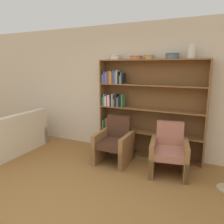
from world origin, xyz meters
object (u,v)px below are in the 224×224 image
bowl_olive (115,57)px  armchair_cushioned (169,152)px  bowl_copper (149,57)px  couch (9,139)px  bookshelf (141,109)px  bowl_brass (136,57)px  armchair_leather (115,143)px  vase_tall (191,52)px  bowl_stoneware (172,56)px

bowl_olive → armchair_cushioned: (1.31, -0.53, -1.68)m
bowl_copper → couch: size_ratio=0.12×
bowl_copper → armchair_cushioned: (0.58, -0.53, -1.67)m
bookshelf → bowl_copper: bowl_copper is taller
bowl_brass → armchair_leather: (-0.22, -0.52, -1.66)m
bookshelf → couch: 2.96m
couch → armchair_leather: bearing=-77.7°
armchair_leather → armchair_cushioned: (1.07, -0.00, 0.00)m
bookshelf → vase_tall: vase_tall is taller
bowl_stoneware → armchair_leather: size_ratio=0.29×
bowl_copper → armchair_leather: (-0.49, -0.52, -1.67)m
bowl_brass → bowl_copper: size_ratio=1.26×
bowl_brass → bowl_copper: 0.27m
bookshelf → vase_tall: (0.92, -0.02, 1.12)m
armchair_leather → couch: bearing=13.1°
bowl_stoneware → armchair_leather: bowl_stoneware is taller
couch → bowl_olive: bearing=-63.6°
bowl_brass → bowl_stoneware: bowl_stoneware is taller
bookshelf → armchair_cushioned: bearing=-37.2°
bookshelf → bowl_copper: (0.14, -0.02, 1.05)m
bowl_copper → armchair_cushioned: bearing=-42.2°
couch → bowl_copper: bearing=-70.3°
bowl_brass → bowl_stoneware: bearing=0.0°
bowl_olive → armchair_cushioned: bowl_olive is taller
vase_tall → armchair_leather: 2.21m
bowl_copper → vase_tall: size_ratio=0.79×
vase_tall → couch: 4.16m
bowl_olive → vase_tall: 1.51m
armchair_leather → armchair_cushioned: same height
bookshelf → bowl_stoneware: bearing=-2.3°
bowl_stoneware → vase_tall: 0.34m
bowl_brass → armchair_leather: bowl_brass is taller
vase_tall → bowl_stoneware: bearing=-180.0°
bowl_stoneware → couch: size_ratio=0.15×
bowl_copper → bookshelf: bearing=170.7°
bowl_stoneware → vase_tall: (0.33, 0.00, 0.05)m
bowl_stoneware → bookshelf: bearing=177.7°
bowl_olive → bowl_copper: size_ratio=1.09×
bookshelf → vase_tall: size_ratio=8.44×
vase_tall → armchair_leather: bearing=-157.5°
bowl_olive → bowl_copper: 0.73m
armchair_leather → bowl_stoneware: bearing=-151.9°
armchair_cushioned → armchair_leather: bearing=-11.1°
bowl_stoneware → vase_tall: size_ratio=1.00×
couch → armchair_leather: (2.30, 0.59, 0.09)m
bookshelf → couch: size_ratio=1.30×
vase_tall → armchair_cushioned: (-0.20, -0.53, -1.73)m
vase_tall → armchair_cushioned: bearing=-110.4°
couch → armchair_cushioned: bearing=-82.2°
bowl_olive → bowl_stoneware: bowl_stoneware is taller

